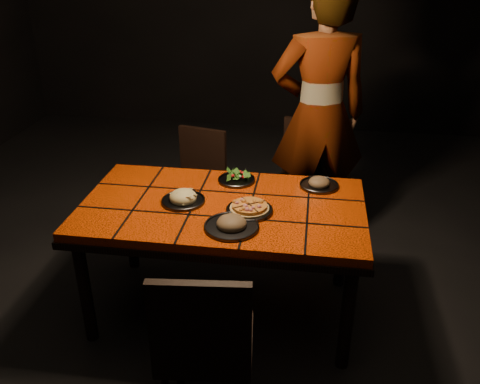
# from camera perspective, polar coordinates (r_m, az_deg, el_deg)

# --- Properties ---
(room_shell) EXTENTS (6.04, 7.04, 3.08)m
(room_shell) POSITION_cam_1_polar(r_m,az_deg,el_deg) (2.61, -2.23, 13.33)
(room_shell) COLOR black
(room_shell) RESTS_ON ground
(dining_table) EXTENTS (1.62, 0.92, 0.75)m
(dining_table) POSITION_cam_1_polar(r_m,az_deg,el_deg) (2.92, -1.94, -2.71)
(dining_table) COLOR #EC4107
(dining_table) RESTS_ON ground
(chair_near) EXTENTS (0.46, 0.46, 0.92)m
(chair_near) POSITION_cam_1_polar(r_m,az_deg,el_deg) (2.30, -4.05, -16.48)
(chair_near) COLOR black
(chair_near) RESTS_ON ground
(chair_far_left) EXTENTS (0.45, 0.45, 0.84)m
(chair_far_left) POSITION_cam_1_polar(r_m,az_deg,el_deg) (3.86, -4.71, 1.70)
(chair_far_left) COLOR black
(chair_far_left) RESTS_ON ground
(chair_far_right) EXTENTS (0.47, 0.47, 0.89)m
(chair_far_right) POSITION_cam_1_polar(r_m,az_deg,el_deg) (3.90, 7.33, 2.35)
(chair_far_right) COLOR black
(chair_far_right) RESTS_ON ground
(diner) EXTENTS (0.80, 0.63, 1.93)m
(diner) POSITION_cam_1_polar(r_m,az_deg,el_deg) (3.71, 8.87, 8.50)
(diner) COLOR brown
(diner) RESTS_ON ground
(plate_pizza) EXTENTS (0.30, 0.30, 0.04)m
(plate_pizza) POSITION_cam_1_polar(r_m,az_deg,el_deg) (2.79, 1.07, -1.89)
(plate_pizza) COLOR #38383D
(plate_pizza) RESTS_ON dining_table
(plate_pasta) EXTENTS (0.25, 0.25, 0.08)m
(plate_pasta) POSITION_cam_1_polar(r_m,az_deg,el_deg) (2.91, -6.40, -0.74)
(plate_pasta) COLOR #38383D
(plate_pasta) RESTS_ON dining_table
(plate_salad) EXTENTS (0.23, 0.23, 0.07)m
(plate_salad) POSITION_cam_1_polar(r_m,az_deg,el_deg) (3.14, -0.39, 1.65)
(plate_salad) COLOR #38383D
(plate_salad) RESTS_ON dining_table
(plate_mushroom_a) EXTENTS (0.29, 0.29, 0.10)m
(plate_mushroom_a) POSITION_cam_1_polar(r_m,az_deg,el_deg) (2.64, -0.96, -3.58)
(plate_mushroom_a) COLOR #38383D
(plate_mushroom_a) RESTS_ON dining_table
(plate_mushroom_b) EXTENTS (0.24, 0.24, 0.08)m
(plate_mushroom_b) POSITION_cam_1_polar(r_m,az_deg,el_deg) (3.11, 8.88, 0.98)
(plate_mushroom_b) COLOR #38383D
(plate_mushroom_b) RESTS_ON dining_table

